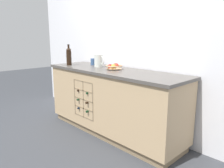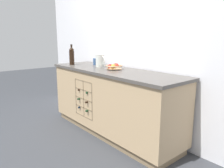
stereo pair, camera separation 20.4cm
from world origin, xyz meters
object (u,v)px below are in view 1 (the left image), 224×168
standing_wine_bottle (69,56)px  white_pitcher (99,61)px  ceramic_mug (93,62)px  fruit_bowl (114,67)px

standing_wine_bottle → white_pitcher: bearing=21.9°
ceramic_mug → standing_wine_bottle: bearing=-130.8°
white_pitcher → ceramic_mug: white_pitcher is taller
ceramic_mug → standing_wine_bottle: standing_wine_bottle is taller
fruit_bowl → standing_wine_bottle: bearing=-167.9°
ceramic_mug → standing_wine_bottle: 0.38m
fruit_bowl → white_pitcher: size_ratio=1.23×
white_pitcher → standing_wine_bottle: size_ratio=0.59×
white_pitcher → standing_wine_bottle: 0.51m
white_pitcher → standing_wine_bottle: (-0.47, -0.19, 0.05)m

